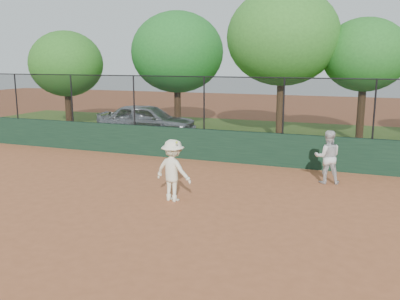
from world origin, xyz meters
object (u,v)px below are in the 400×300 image
(tree_2, at_px, (283,37))
(parked_car, at_px, (147,120))
(player_second, at_px, (328,157))
(tree_3, at_px, (365,55))
(tree_1, at_px, (177,52))
(tree_0, at_px, (66,64))
(player_main, at_px, (173,170))

(tree_2, bearing_deg, parked_car, -167.58)
(player_second, xyz_separation_m, tree_3, (0.73, 7.70, 3.17))
(tree_1, bearing_deg, tree_0, -164.15)
(parked_car, relative_size, tree_0, 0.91)
(player_second, height_order, player_main, player_main)
(player_second, bearing_deg, tree_3, -108.24)
(player_second, relative_size, tree_3, 0.29)
(tree_1, distance_m, tree_3, 9.59)
(player_main, height_order, tree_2, tree_2)
(player_second, distance_m, tree_3, 8.36)
(player_main, bearing_deg, tree_2, 85.13)
(tree_1, bearing_deg, tree_2, -14.02)
(tree_2, bearing_deg, tree_0, -178.99)
(tree_0, distance_m, tree_1, 6.26)
(parked_car, height_order, player_second, parked_car)
(tree_0, bearing_deg, tree_3, 3.49)
(player_main, height_order, tree_0, tree_0)
(tree_3, bearing_deg, parked_car, -167.88)
(tree_1, bearing_deg, tree_3, -4.51)
(tree_0, distance_m, tree_2, 12.03)
(player_second, bearing_deg, tree_1, -56.59)
(tree_2, bearing_deg, tree_3, 11.59)
(parked_car, height_order, player_main, player_main)
(player_main, xyz_separation_m, tree_3, (4.47, 11.04, 3.16))
(tree_1, xyz_separation_m, tree_3, (9.56, -0.75, -0.20))
(parked_car, bearing_deg, tree_1, -16.49)
(tree_0, bearing_deg, tree_2, 1.01)
(player_main, distance_m, tree_1, 13.28)
(tree_0, xyz_separation_m, tree_2, (11.96, 0.21, 1.24))
(parked_car, bearing_deg, tree_2, -86.39)
(player_second, height_order, tree_1, tree_1)
(tree_0, height_order, tree_1, tree_1)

